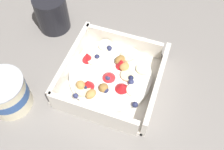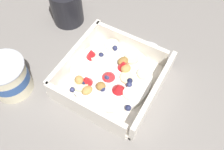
{
  "view_description": "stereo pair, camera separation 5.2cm",
  "coord_description": "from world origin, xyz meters",
  "px_view_note": "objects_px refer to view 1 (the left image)",
  "views": [
    {
      "loc": [
        -0.27,
        -0.1,
        0.46
      ],
      "look_at": [
        -0.0,
        -0.0,
        0.03
      ],
      "focal_mm": 38.87,
      "sensor_mm": 36.0,
      "label": 1
    },
    {
      "loc": [
        -0.25,
        -0.15,
        0.46
      ],
      "look_at": [
        -0.0,
        -0.0,
        0.03
      ],
      "focal_mm": 38.87,
      "sensor_mm": 36.0,
      "label": 2
    }
  ],
  "objects_px": {
    "spoon": "(130,40)",
    "coffee_mug": "(52,13)",
    "fruit_bowl": "(112,78)",
    "yogurt_cup": "(7,94)"
  },
  "relations": [
    {
      "from": "coffee_mug",
      "to": "fruit_bowl",
      "type": "bearing_deg",
      "value": -120.22
    },
    {
      "from": "fruit_bowl",
      "to": "coffee_mug",
      "type": "bearing_deg",
      "value": 59.78
    },
    {
      "from": "yogurt_cup",
      "to": "spoon",
      "type": "bearing_deg",
      "value": -36.44
    },
    {
      "from": "yogurt_cup",
      "to": "coffee_mug",
      "type": "bearing_deg",
      "value": 4.87
    },
    {
      "from": "fruit_bowl",
      "to": "spoon",
      "type": "relative_size",
      "value": 1.19
    },
    {
      "from": "fruit_bowl",
      "to": "yogurt_cup",
      "type": "bearing_deg",
      "value": 123.38
    },
    {
      "from": "yogurt_cup",
      "to": "fruit_bowl",
      "type": "bearing_deg",
      "value": -56.62
    },
    {
      "from": "fruit_bowl",
      "to": "yogurt_cup",
      "type": "xyz_separation_m",
      "value": [
        -0.12,
        0.18,
        0.02
      ]
    },
    {
      "from": "fruit_bowl",
      "to": "yogurt_cup",
      "type": "height_order",
      "value": "yogurt_cup"
    },
    {
      "from": "spoon",
      "to": "coffee_mug",
      "type": "xyz_separation_m",
      "value": [
        -0.01,
        0.2,
        0.04
      ]
    }
  ]
}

